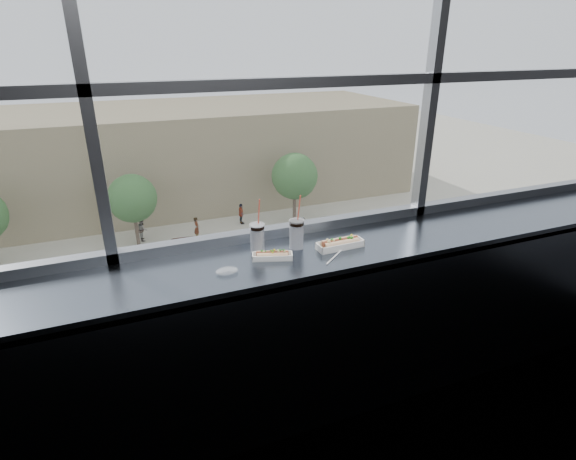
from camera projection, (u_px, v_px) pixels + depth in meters
name	position (u px, v px, depth m)	size (l,w,h in m)	color
wall_back_lower	(284.00, 310.00, 3.01)	(6.00, 6.00, 0.00)	black
window_glass	(281.00, 22.00, 2.34)	(6.00, 6.00, 0.00)	silver
window_mullions	(283.00, 22.00, 2.33)	(6.00, 0.08, 2.40)	gray
counter	(301.00, 257.00, 2.57)	(6.00, 0.55, 0.06)	slate
counter_fascia	(318.00, 357.00, 2.55)	(6.00, 0.04, 1.04)	slate
hotdog_tray_left	(272.00, 255.00, 2.47)	(0.23, 0.14, 0.05)	white
hotdog_tray_right	(340.00, 243.00, 2.60)	(0.28, 0.10, 0.07)	white
soda_cup_left	(257.00, 236.00, 2.53)	(0.09, 0.09, 0.32)	white
soda_cup_right	(296.00, 233.00, 2.58)	(0.09, 0.09, 0.33)	white
loose_straw	(335.00, 256.00, 2.50)	(0.01, 0.01, 0.23)	white
wrapper	(227.00, 271.00, 2.32)	(0.11, 0.08, 0.03)	silver
plaza_ground	(125.00, 185.00, 44.68)	(120.00, 120.00, 0.00)	#BBB59F
street_asphalt	(151.00, 302.00, 24.58)	(80.00, 10.00, 0.06)	black
far_sidewalk	(139.00, 245.00, 31.42)	(80.00, 6.00, 0.04)	#BBB59F
far_building	(122.00, 158.00, 38.43)	(50.00, 14.00, 8.00)	#867959
car_near_d	(327.00, 291.00, 23.77)	(5.69, 2.37, 1.90)	beige
car_near_e	(413.00, 269.00, 25.57)	(6.91, 2.88, 2.30)	navy
car_far_b	(192.00, 245.00, 28.61)	(6.79, 2.83, 2.26)	#621E06
car_far_c	(338.00, 224.00, 32.25)	(6.07, 2.53, 2.02)	silver
pedestrian_c	(197.00, 226.00, 32.03)	(0.89, 0.66, 1.99)	#66605B
pedestrian_b	(142.00, 227.00, 31.87)	(0.87, 0.65, 1.96)	#66605B
pedestrian_d	(241.00, 212.00, 34.70)	(0.88, 0.66, 1.97)	#66605B
tree_center	(132.00, 199.00, 30.09)	(3.28, 3.28, 5.13)	#47382B
tree_right	(295.00, 176.00, 34.04)	(3.54, 3.54, 5.53)	#47382B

